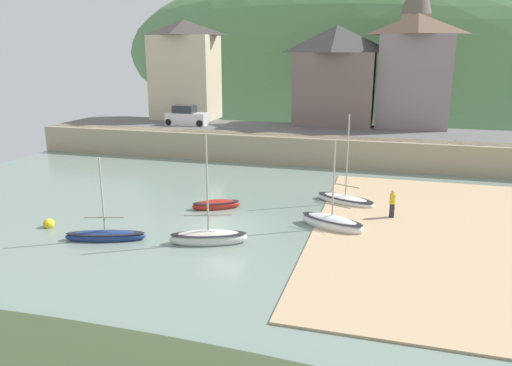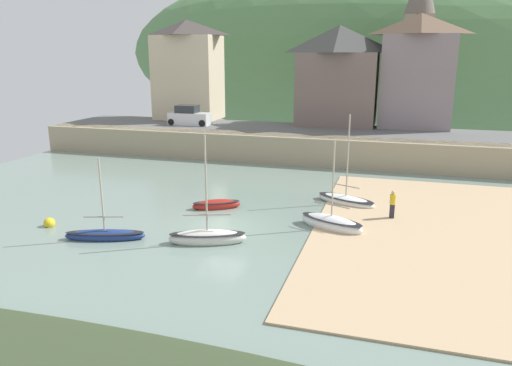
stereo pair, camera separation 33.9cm
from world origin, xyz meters
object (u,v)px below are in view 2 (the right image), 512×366
at_px(parked_car_near_slipway, 189,117).
at_px(mooring_buoy, 49,223).
at_px(sailboat_blue_trim, 216,205).
at_px(sailboat_far_left, 346,200).
at_px(waterfront_building_right, 417,71).
at_px(sailboat_nearest_shore, 105,235).
at_px(church_with_spire, 417,39).
at_px(waterfront_building_centre, 338,75).
at_px(dinghy_open_wooden, 331,223).
at_px(person_on_slipway, 393,203).
at_px(sailboat_tall_mast, 207,237).
at_px(waterfront_building_left, 188,69).

distance_m(parked_car_near_slipway, mooring_buoy, 23.66).
xyz_separation_m(sailboat_blue_trim, sailboat_far_left, (7.56, 3.25, 0.01)).
distance_m(waterfront_building_right, sailboat_nearest_shore, 33.42).
height_order(sailboat_blue_trim, parked_car_near_slipway, parked_car_near_slipway).
bearing_deg(mooring_buoy, church_with_spire, 58.73).
distance_m(waterfront_building_centre, sailboat_nearest_shore, 30.62).
bearing_deg(sailboat_nearest_shore, church_with_spire, 48.04).
relative_size(parked_car_near_slipway, mooring_buoy, 6.71).
bearing_deg(sailboat_nearest_shore, waterfront_building_right, 44.89).
relative_size(sailboat_far_left, dinghy_open_wooden, 1.15).
height_order(waterfront_building_right, person_on_slipway, waterfront_building_right).
height_order(sailboat_tall_mast, parked_car_near_slipway, sailboat_tall_mast).
height_order(waterfront_building_left, sailboat_nearest_shore, waterfront_building_left).
bearing_deg(sailboat_nearest_shore, waterfront_building_left, 88.71).
bearing_deg(waterfront_building_left, waterfront_building_right, 0.00).
distance_m(sailboat_blue_trim, person_on_slipway, 10.50).
bearing_deg(dinghy_open_wooden, sailboat_tall_mast, -123.47).
xyz_separation_m(waterfront_building_right, dinghy_open_wooden, (-4.45, -23.84, -7.42)).
xyz_separation_m(church_with_spire, person_on_slipway, (-1.22, -25.33, -9.69)).
bearing_deg(person_on_slipway, waterfront_building_right, 86.44).
relative_size(sailboat_tall_mast, mooring_buoy, 9.26).
xyz_separation_m(sailboat_blue_trim, dinghy_open_wooden, (7.30, -1.60, 0.08)).
height_order(dinghy_open_wooden, mooring_buoy, dinghy_open_wooden).
distance_m(waterfront_building_centre, person_on_slipway, 23.04).
bearing_deg(dinghy_open_wooden, waterfront_building_right, 102.09).
relative_size(dinghy_open_wooden, mooring_buoy, 8.24).
distance_m(waterfront_building_right, church_with_spire, 4.97).
bearing_deg(parked_car_near_slipway, dinghy_open_wooden, -49.71).
bearing_deg(mooring_buoy, sailboat_blue_trim, 36.19).
relative_size(person_on_slipway, mooring_buoy, 2.63).
bearing_deg(mooring_buoy, sailboat_nearest_shore, -11.19).
bearing_deg(sailboat_far_left, sailboat_tall_mast, -100.72).
height_order(waterfront_building_left, sailboat_blue_trim, waterfront_building_left).
xyz_separation_m(waterfront_building_left, sailboat_blue_trim, (11.65, -22.25, -7.43)).
height_order(sailboat_blue_trim, person_on_slipway, person_on_slipway).
relative_size(waterfront_building_centre, mooring_buoy, 15.56).
bearing_deg(sailboat_blue_trim, person_on_slipway, -23.27).
bearing_deg(sailboat_tall_mast, waterfront_building_right, 50.44).
bearing_deg(waterfront_building_right, mooring_buoy, -124.92).
distance_m(waterfront_building_left, mooring_buoy, 29.14).
bearing_deg(parked_car_near_slipway, sailboat_blue_trim, -62.40).
height_order(waterfront_building_left, waterfront_building_right, waterfront_building_right).
relative_size(waterfront_building_left, waterfront_building_right, 0.99).
relative_size(waterfront_building_left, church_with_spire, 0.65).
height_order(sailboat_nearest_shore, parked_car_near_slipway, parked_car_near_slipway).
relative_size(waterfront_building_centre, church_with_spire, 0.60).
bearing_deg(person_on_slipway, church_with_spire, 87.24).
xyz_separation_m(dinghy_open_wooden, person_on_slipway, (3.13, 2.52, 0.67)).
bearing_deg(dinghy_open_wooden, sailboat_far_left, 109.67).
bearing_deg(parked_car_near_slipway, sailboat_nearest_shore, -77.00).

